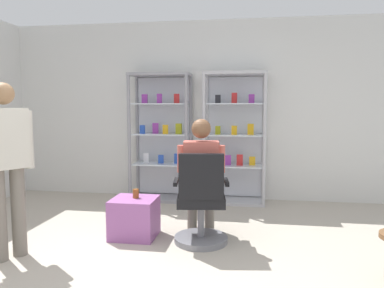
# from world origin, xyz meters

# --- Properties ---
(ground_plane) EXTENTS (7.20, 7.20, 0.00)m
(ground_plane) POSITION_xyz_m (0.00, 0.00, 0.00)
(ground_plane) COLOR #B2A899
(back_wall) EXTENTS (6.00, 0.10, 2.70)m
(back_wall) POSITION_xyz_m (0.00, 3.00, 1.35)
(back_wall) COLOR silver
(back_wall) RESTS_ON ground
(display_cabinet_left) EXTENTS (0.90, 0.45, 1.90)m
(display_cabinet_left) POSITION_xyz_m (-0.55, 2.76, 0.96)
(display_cabinet_left) COLOR gray
(display_cabinet_left) RESTS_ON ground
(display_cabinet_right) EXTENTS (0.90, 0.45, 1.90)m
(display_cabinet_right) POSITION_xyz_m (0.55, 2.76, 0.96)
(display_cabinet_right) COLOR #B7B7BC
(display_cabinet_right) RESTS_ON ground
(office_chair) EXTENTS (0.60, 0.56, 0.96)m
(office_chair) POSITION_xyz_m (0.29, 0.97, 0.39)
(office_chair) COLOR slate
(office_chair) RESTS_ON ground
(seated_shopkeeper) EXTENTS (0.53, 0.60, 1.29)m
(seated_shopkeeper) POSITION_xyz_m (0.27, 1.14, 0.71)
(seated_shopkeeper) COLOR slate
(seated_shopkeeper) RESTS_ON ground
(storage_crate) EXTENTS (0.47, 0.44, 0.42)m
(storage_crate) POSITION_xyz_m (-0.45, 1.08, 0.21)
(storage_crate) COLOR #9E599E
(storage_crate) RESTS_ON ground
(tea_glass) EXTENTS (0.07, 0.07, 0.10)m
(tea_glass) POSITION_xyz_m (-0.44, 1.10, 0.47)
(tea_glass) COLOR brown
(tea_glass) RESTS_ON storage_crate
(standing_customer) EXTENTS (0.37, 0.46, 1.63)m
(standing_customer) POSITION_xyz_m (-1.43, 0.35, 0.93)
(standing_customer) COLOR slate
(standing_customer) RESTS_ON ground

